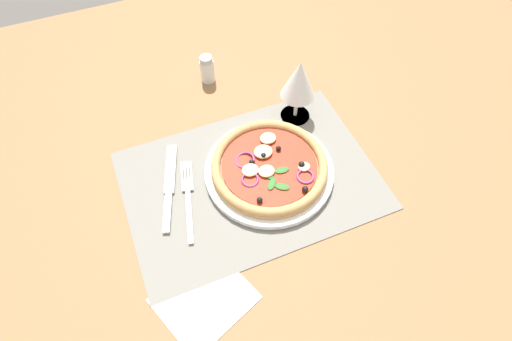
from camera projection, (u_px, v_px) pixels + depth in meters
ground_plane at (250, 184)px, 82.35cm from camera, size 190.00×140.00×2.40cm
placemat at (250, 180)px, 81.21cm from camera, size 48.39×33.69×0.40cm
plate at (270, 173)px, 81.13cm from camera, size 25.25×25.25×1.31cm
pizza at (270, 167)px, 79.72cm from camera, size 22.62×22.62×2.57cm
fork at (188, 196)px, 78.61cm from camera, size 5.78×17.84×0.44cm
knife at (169, 185)px, 79.93cm from camera, size 7.97×19.47×0.62cm
wine_glass at (299, 81)px, 82.95cm from camera, size 7.20×7.20×14.90cm
napkin at (204, 298)px, 67.77cm from camera, size 17.91×17.10×0.36cm
pepper_shaker at (207, 69)px, 95.14cm from camera, size 3.20×3.20×6.70cm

